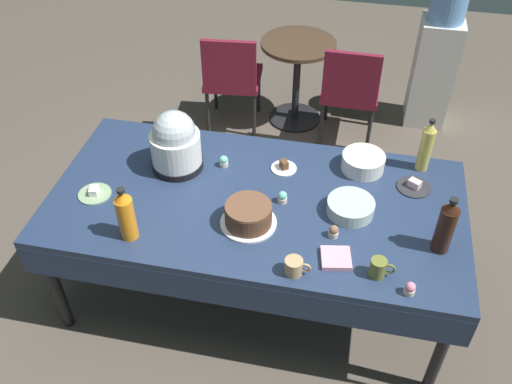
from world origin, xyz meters
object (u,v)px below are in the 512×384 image
Objects in this scene: maroon_chair_right at (350,88)px; round_cafe_table at (297,67)px; cupcake_vanilla at (282,197)px; water_cooler at (436,57)px; dessert_plate_sage at (95,193)px; cupcake_cocoa at (334,231)px; slow_cooker at (175,143)px; maroon_chair_left at (232,75)px; frosted_layer_cake at (247,215)px; coffee_mug_olive at (379,268)px; ceramic_snack_bowl at (363,162)px; dessert_plate_charcoal at (414,186)px; soda_bottle_ginger_ale at (426,146)px; soda_bottle_cola at (446,226)px; potluck_table at (256,207)px; glass_salad_bowl at (351,207)px; cupcake_rose at (410,289)px; coffee_mug_tan at (294,267)px; dessert_plate_white at (284,167)px; cupcake_mint at (224,161)px.

round_cafe_table is at bearing 153.36° from maroon_chair_right.
cupcake_vanilla is 0.05× the size of water_cooler.
cupcake_cocoa reaches higher than dessert_plate_sage.
maroon_chair_left is (-0.05, 1.49, -0.42)m from slow_cooker.
cupcake_vanilla is at bearing 53.53° from frosted_layer_cake.
coffee_mug_olive is 0.14× the size of maroon_chair_right.
slow_cooker reaches higher than ceramic_snack_bowl.
dessert_plate_charcoal is at bearing 20.66° from cupcake_vanilla.
maroon_chair_left is at bearing 138.95° from soda_bottle_ginger_ale.
cupcake_vanilla is (0.63, -0.17, -0.13)m from slow_cooker.
dessert_plate_charcoal is 0.47m from soda_bottle_cola.
potluck_table is 8.99× the size of glass_salad_bowl.
glass_salad_bowl is 0.43m from coffee_mug_olive.
ceramic_snack_bowl is at bearing 79.07° from cupcake_cocoa.
coffee_mug_tan reaches higher than cupcake_rose.
ceramic_snack_bowl reaches higher than dessert_plate_white.
maroon_chair_right is (-0.40, 2.14, -0.29)m from cupcake_rose.
frosted_layer_cake is at bearing -159.24° from glass_salad_bowl.
maroon_chair_right reaches higher than coffee_mug_tan.
maroon_chair_right is 0.50m from round_cafe_table.
soda_bottle_cola is 2.30m from water_cooler.
maroon_chair_left is at bearing 122.00° from cupcake_rose.
water_cooler is at bearing 84.71° from cupcake_rose.
dessert_plate_sage is at bearing -170.75° from potluck_table.
dessert_plate_white is 1.64m from round_cafe_table.
ceramic_snack_bowl is (0.54, 0.37, 0.11)m from potluck_table.
dessert_plate_sage is 1.42× the size of coffee_mug_tan.
ceramic_snack_bowl reaches higher than cupcake_rose.
maroon_chair_right is (0.40, 1.67, -0.20)m from potluck_table.
dessert_plate_charcoal is (0.29, -0.11, -0.04)m from ceramic_snack_bowl.
cupcake_cocoa is at bearing -62.39° from maroon_chair_left.
cupcake_mint is 0.08× the size of maroon_chair_left.
dessert_plate_charcoal is 0.72m from dessert_plate_white.
coffee_mug_tan reaches higher than potluck_table.
dessert_plate_white is 2.15× the size of cupcake_mint.
maroon_chair_left is 0.54m from round_cafe_table.
soda_bottle_ginger_ale is (0.07, 0.92, 0.12)m from cupcake_rose.
cupcake_mint is 0.08× the size of maroon_chair_right.
dessert_plate_sage is 2.95m from water_cooler.
cupcake_rose is 1.00× the size of cupcake_vanilla.
coffee_mug_olive is (-0.29, -0.23, -0.10)m from soda_bottle_cola.
potluck_table is 11.98× the size of dessert_plate_charcoal.
soda_bottle_ginger_ale reaches higher than maroon_chair_left.
round_cafe_table is at bearing 97.85° from coffee_mug_tan.
ceramic_snack_bowl is at bearing -50.28° from maroon_chair_left.
soda_bottle_ginger_ale is (0.43, 0.63, 0.12)m from cupcake_cocoa.
cupcake_vanilla is at bearing 106.01° from coffee_mug_tan.
coffee_mug_tan reaches higher than dessert_plate_sage.
cupcake_vanilla reaches higher than dessert_plate_charcoal.
dessert_plate_white is at bearing 144.66° from glass_salad_bowl.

